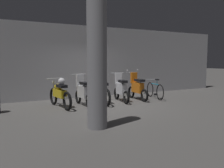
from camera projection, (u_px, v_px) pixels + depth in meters
ground_plane at (108, 105)px, 8.88m from camera, size 80.00×80.00×0.00m
back_wall at (84, 62)px, 10.90m from camera, size 16.00×0.30×3.27m
motorbike_slot_0 at (60, 93)px, 8.46m from camera, size 0.56×1.95×1.08m
motorbike_slot_1 at (83, 92)px, 8.78m from camera, size 0.56×1.68×1.18m
motorbike_slot_2 at (102, 91)px, 9.31m from camera, size 0.58×1.94×1.15m
motorbike_slot_3 at (121, 89)px, 9.70m from camera, size 0.56×1.67×1.18m
motorbike_slot_4 at (137, 88)px, 10.16m from camera, size 0.59×1.68×1.29m
bicycle at (155, 90)px, 10.53m from camera, size 0.56×1.69×0.89m
support_pillar at (97, 63)px, 5.77m from camera, size 0.49×0.49×3.27m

